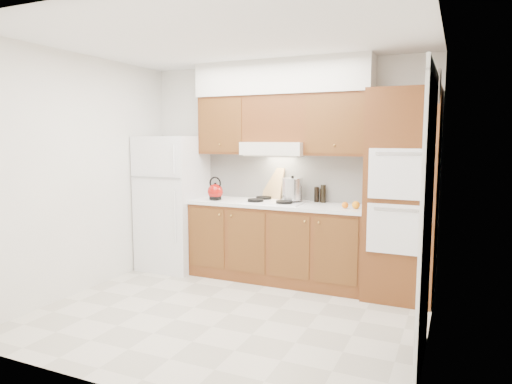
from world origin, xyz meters
TOP-DOWN VIEW (x-y plane):
  - floor at (0.00, 0.00)m, footprint 3.60×3.60m
  - ceiling at (0.00, 0.00)m, footprint 3.60×3.60m
  - wall_back at (0.00, 1.50)m, footprint 3.60×0.02m
  - wall_left at (-1.80, 0.00)m, footprint 0.02×3.00m
  - wall_right at (1.80, 0.00)m, footprint 0.02×3.00m
  - fridge at (-1.41, 1.14)m, footprint 0.75×0.72m
  - base_cabinets at (0.02, 1.20)m, footprint 2.11×0.60m
  - countertop at (0.03, 1.19)m, footprint 2.13×0.62m
  - backsplash at (0.02, 1.49)m, footprint 2.11×0.03m
  - oven_cabinet at (1.44, 1.18)m, footprint 0.70×0.65m
  - upper_cab_left at (-0.71, 1.33)m, footprint 0.63×0.33m
  - upper_cab_right at (0.72, 1.33)m, footprint 0.73×0.33m
  - range_hood at (-0.02, 1.27)m, footprint 0.75×0.45m
  - upper_cab_over_hood at (-0.02, 1.33)m, footprint 0.75×0.33m
  - soffit at (0.03, 1.32)m, footprint 2.13×0.36m
  - cooktop at (-0.02, 1.21)m, footprint 0.74×0.50m
  - doorway at (1.79, -0.35)m, footprint 0.02×0.90m
  - wall_clock at (1.79, 0.55)m, footprint 0.02×0.30m
  - kettle at (-0.74, 1.08)m, footprint 0.22×0.22m
  - cutting_board at (-0.12, 1.45)m, footprint 0.31×0.19m
  - stock_pot at (0.19, 1.28)m, footprint 0.30×0.30m
  - condiment_a at (0.53, 1.40)m, footprint 0.07×0.07m
  - condiment_b at (0.44, 1.42)m, footprint 0.07×0.07m
  - condiment_c at (0.51, 1.43)m, footprint 0.07×0.07m
  - orange_near at (0.98, 1.09)m, footprint 0.10×0.10m
  - orange_far at (0.87, 1.08)m, footprint 0.08×0.08m

SIDE VIEW (x-z plane):
  - floor at x=0.00m, z-range 0.00..0.00m
  - base_cabinets at x=0.02m, z-range 0.00..0.90m
  - fridge at x=-1.41m, z-range 0.00..1.72m
  - countertop at x=0.03m, z-range 0.90..0.94m
  - cooktop at x=-0.02m, z-range 0.94..0.95m
  - orange_far at x=0.87m, z-range 0.94..1.01m
  - orange_near at x=0.98m, z-range 0.94..1.02m
  - condiment_c at x=0.51m, z-range 0.94..1.10m
  - condiment_b at x=0.44m, z-range 0.94..1.12m
  - kettle at x=-0.74m, z-range 0.95..1.14m
  - condiment_a at x=0.53m, z-range 0.94..1.15m
  - doorway at x=1.79m, z-range 0.00..2.10m
  - stock_pot at x=0.19m, z-range 0.97..1.22m
  - oven_cabinet at x=1.44m, z-range 0.00..2.20m
  - cutting_board at x=-0.12m, z-range 0.95..1.33m
  - backsplash at x=0.02m, z-range 0.94..1.50m
  - wall_back at x=0.00m, z-range 0.00..2.60m
  - wall_left at x=-1.80m, z-range 0.00..2.60m
  - wall_right at x=1.80m, z-range 0.00..2.60m
  - range_hood at x=-0.02m, z-range 1.50..1.65m
  - upper_cab_left at x=-0.71m, z-range 1.50..2.20m
  - upper_cab_right at x=0.72m, z-range 1.50..2.20m
  - upper_cab_over_hood at x=-0.02m, z-range 1.65..2.20m
  - wall_clock at x=1.79m, z-range 2.00..2.30m
  - soffit at x=0.03m, z-range 2.20..2.60m
  - ceiling at x=0.00m, z-range 2.60..2.60m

